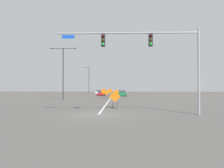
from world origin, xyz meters
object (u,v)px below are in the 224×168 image
object	(u,v)px
traffic_signal_assembly	(151,49)
construction_sign_median_far	(104,92)
street_lamp_near_left	(88,79)
construction_sign_median_near	(117,92)
car_white_near	(99,92)
construction_sign_left_lane	(110,91)
construction_sign_right_lane	(115,97)
construction_sign_left_shoulder	(106,93)
car_red_mid	(101,93)
street_lamp_mid_left	(63,69)
car_green_passing	(122,93)

from	to	relation	value
traffic_signal_assembly	construction_sign_median_far	bearing A→B (deg)	102.63
street_lamp_near_left	construction_sign_median_far	size ratio (longest dim) A/B	4.65
street_lamp_near_left	construction_sign_median_near	distance (m)	35.53
construction_sign_median_near	car_white_near	distance (m)	24.17
street_lamp_near_left	construction_sign_left_lane	distance (m)	27.88
construction_sign_right_lane	construction_sign_median_far	world-z (taller)	construction_sign_median_far
traffic_signal_assembly	construction_sign_median_near	world-z (taller)	traffic_signal_assembly
construction_sign_right_lane	construction_sign_median_near	size ratio (longest dim) A/B	1.04
construction_sign_left_lane	construction_sign_right_lane	bearing A→B (deg)	-86.67
construction_sign_left_shoulder	construction_sign_left_lane	xyz separation A→B (m)	(0.30, 11.91, 0.05)
car_white_near	construction_sign_right_lane	bearing A→B (deg)	-82.41
traffic_signal_assembly	car_red_mid	world-z (taller)	traffic_signal_assembly
street_lamp_mid_left	construction_sign_right_lane	xyz separation A→B (m)	(9.71, -14.39, -4.43)
construction_sign_left_shoulder	car_white_near	size ratio (longest dim) A/B	0.41
construction_sign_right_lane	car_green_passing	world-z (taller)	construction_sign_right_lane
construction_sign_right_lane	car_green_passing	distance (m)	29.80
street_lamp_mid_left	construction_sign_median_near	distance (m)	12.17
traffic_signal_assembly	construction_sign_right_lane	size ratio (longest dim) A/B	6.45
street_lamp_mid_left	car_red_mid	size ratio (longest dim) A/B	2.45
car_red_mid	construction_sign_right_lane	bearing A→B (deg)	-82.64
construction_sign_left_shoulder	car_white_near	bearing A→B (deg)	98.02
car_red_mid	car_green_passing	bearing A→B (deg)	-33.88
construction_sign_median_near	construction_sign_right_lane	bearing A→B (deg)	-89.87
construction_sign_left_lane	car_red_mid	world-z (taller)	construction_sign_left_lane
construction_sign_left_shoulder	car_white_near	xyz separation A→B (m)	(-3.91, 27.78, -0.59)
car_red_mid	street_lamp_near_left	bearing A→B (deg)	107.36
traffic_signal_assembly	construction_sign_median_far	xyz separation A→B (m)	(-6.05, 27.01, -4.36)
construction_sign_median_far	street_lamp_near_left	bearing A→B (deg)	103.61
construction_sign_left_lane	car_red_mid	distance (m)	6.25
construction_sign_right_lane	car_green_passing	bearing A→B (deg)	87.72
construction_sign_left_shoulder	car_red_mid	bearing A→B (deg)	97.82
street_lamp_near_left	construction_sign_median_far	bearing A→B (deg)	-76.39
traffic_signal_assembly	construction_sign_left_lane	xyz separation A→B (m)	(-4.89, 33.73, -4.41)
street_lamp_near_left	car_green_passing	xyz separation A→B (m)	(11.91, -24.16, -4.55)
street_lamp_near_left	construction_sign_median_near	xyz separation A→B (m)	(10.67, -33.64, -4.08)
construction_sign_right_lane	street_lamp_near_left	bearing A→B (deg)	101.24
construction_sign_right_lane	car_red_mid	size ratio (longest dim) A/B	0.50
construction_sign_right_lane	construction_sign_median_far	size ratio (longest dim) A/B	0.94
construction_sign_left_lane	traffic_signal_assembly	bearing A→B (deg)	-81.76
construction_sign_right_lane	car_red_mid	distance (m)	33.75
street_lamp_near_left	construction_sign_left_lane	size ratio (longest dim) A/B	4.77
street_lamp_mid_left	construction_sign_left_shoulder	distance (m)	9.10
street_lamp_near_left	construction_sign_median_far	distance (m)	33.95
street_lamp_mid_left	construction_sign_left_lane	size ratio (longest dim) A/B	4.75
traffic_signal_assembly	street_lamp_near_left	world-z (taller)	street_lamp_near_left
traffic_signal_assembly	construction_sign_median_near	bearing A→B (deg)	97.22
construction_sign_right_lane	construction_sign_left_lane	world-z (taller)	construction_sign_left_lane
construction_sign_left_lane	car_white_near	distance (m)	16.43
traffic_signal_assembly	construction_sign_median_far	world-z (taller)	traffic_signal_assembly
street_lamp_mid_left	street_lamp_near_left	size ratio (longest dim) A/B	1.00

